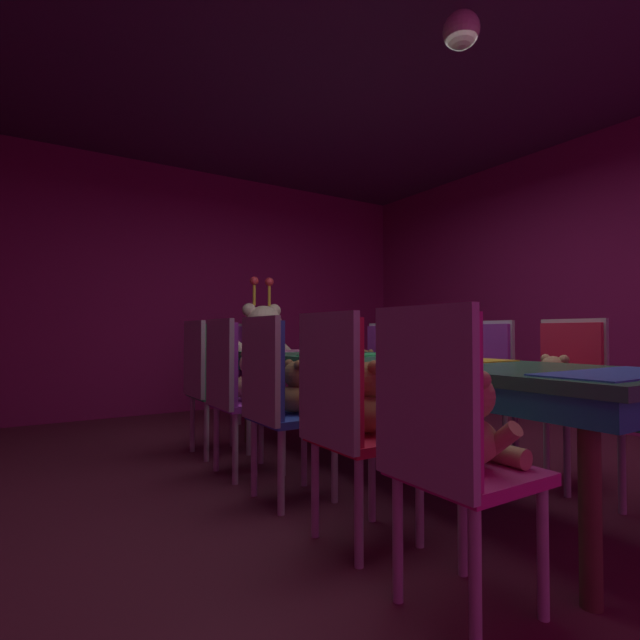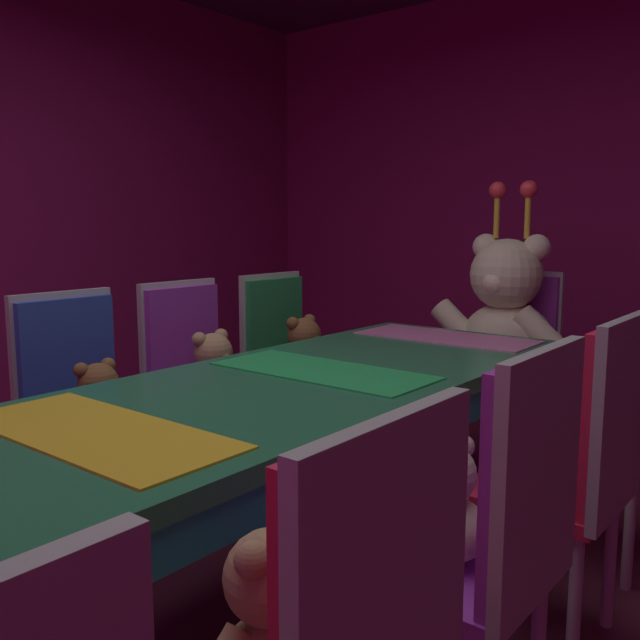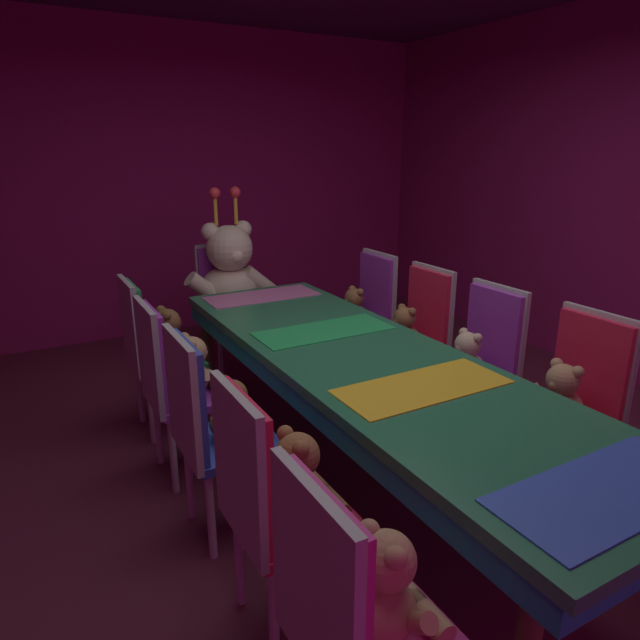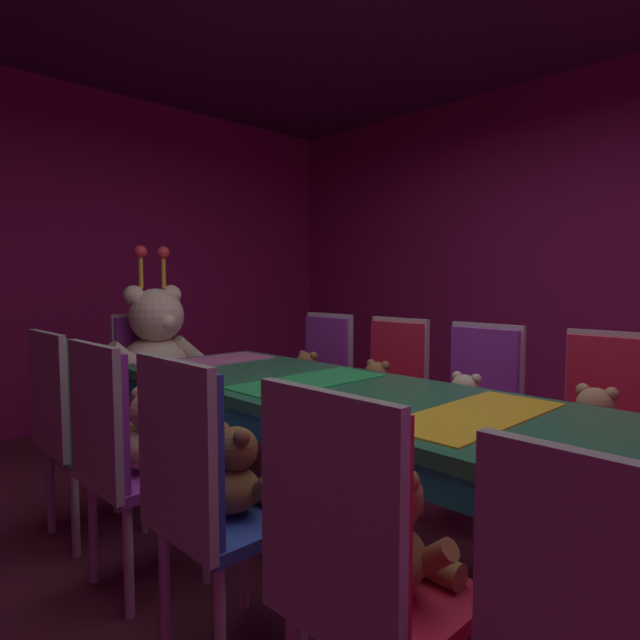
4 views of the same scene
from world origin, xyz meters
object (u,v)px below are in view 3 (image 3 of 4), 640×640
(teddy_right_1, at_px, (560,398))
(teddy_right_2, at_px, (466,359))
(chair_left_1, at_px, (261,491))
(chair_left_0, at_px, (340,610))
(chair_right_3, at_px, (421,325))
(banquet_table, at_px, (366,371))
(chair_left_3, at_px, (166,374))
(teddy_right_3, at_px, (403,331))
(chair_right_1, at_px, (580,391))
(chair_right_2, at_px, (485,352))
(teddy_right_4, at_px, (353,309))
(teddy_left_0, at_px, (387,589))
(chair_left_2, at_px, (202,418))
(teddy_left_4, at_px, (170,337))
(chair_left_4, at_px, (145,342))
(king_teddy_bear, at_px, (231,275))
(teddy_left_1, at_px, (299,479))
(teddy_left_2, at_px, (233,413))
(teddy_left_3, at_px, (194,369))
(throne_chair, at_px, (225,292))
(chair_right_4, at_px, (370,305))

(teddy_right_1, distance_m, teddy_right_2, 0.61)
(chair_left_1, relative_size, teddy_right_2, 3.22)
(chair_left_0, relative_size, chair_right_3, 1.00)
(banquet_table, xyz_separation_m, chair_left_3, (-0.85, 0.59, -0.06))
(teddy_right_1, relative_size, teddy_right_3, 1.07)
(chair_right_1, bearing_deg, chair_right_2, -88.04)
(teddy_right_1, bearing_deg, teddy_right_4, -89.03)
(chair_left_0, relative_size, teddy_left_0, 2.90)
(banquet_table, relative_size, chair_left_2, 3.10)
(chair_left_1, relative_size, teddy_left_4, 2.81)
(chair_left_4, relative_size, teddy_right_2, 3.22)
(chair_left_4, height_order, teddy_right_3, chair_left_4)
(banquet_table, height_order, chair_right_1, chair_right_1)
(king_teddy_bear, bearing_deg, teddy_left_1, -15.30)
(king_teddy_bear, bearing_deg, chair_left_4, -48.55)
(banquet_table, distance_m, teddy_right_1, 0.92)
(teddy_left_4, relative_size, teddy_right_4, 1.15)
(chair_left_0, bearing_deg, teddy_left_2, 82.30)
(chair_right_3, xyz_separation_m, teddy_right_4, (-0.16, 0.59, -0.02))
(teddy_left_3, bearing_deg, chair_left_1, -95.89)
(teddy_right_4, bearing_deg, teddy_right_2, 90.52)
(teddy_left_4, height_order, throne_chair, throne_chair)
(teddy_left_2, bearing_deg, teddy_left_4, 89.54)
(teddy_left_4, xyz_separation_m, chair_right_1, (1.54, -1.75, -0.00))
(banquet_table, relative_size, teddy_left_2, 9.87)
(teddy_right_1, relative_size, teddy_right_2, 1.07)
(chair_left_4, height_order, chair_right_2, same)
(chair_right_2, relative_size, teddy_right_4, 3.24)
(chair_left_1, distance_m, teddy_right_4, 2.33)
(banquet_table, bearing_deg, chair_right_4, 55.28)
(chair_left_1, xyz_separation_m, teddy_right_3, (1.52, 1.19, -0.01))
(chair_left_4, xyz_separation_m, chair_right_1, (1.68, -1.75, 0.00))
(chair_left_3, height_order, teddy_right_3, chair_left_3)
(banquet_table, bearing_deg, teddy_left_4, 120.60)
(teddy_left_2, bearing_deg, teddy_left_1, -88.68)
(throne_chair, relative_size, king_teddy_bear, 1.01)
(teddy_right_3, bearing_deg, teddy_left_0, 51.57)
(teddy_left_1, xyz_separation_m, teddy_left_4, (-0.01, 1.75, 0.00))
(chair_right_3, height_order, throne_chair, same)
(chair_left_2, height_order, teddy_right_2, chair_left_2)
(chair_left_4, xyz_separation_m, teddy_right_2, (1.52, -1.14, -0.01))
(teddy_right_2, height_order, teddy_right_3, same)
(chair_left_4, xyz_separation_m, chair_right_4, (1.65, 0.02, 0.00))
(teddy_right_2, height_order, chair_right_4, chair_right_4)
(chair_left_2, distance_m, teddy_left_4, 1.14)
(chair_right_1, bearing_deg, chair_left_0, 18.67)
(chair_left_2, relative_size, teddy_right_2, 3.22)
(chair_left_0, bearing_deg, king_teddy_bear, 74.37)
(teddy_right_2, bearing_deg, chair_left_2, -0.32)
(banquet_table, relative_size, king_teddy_bear, 3.12)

